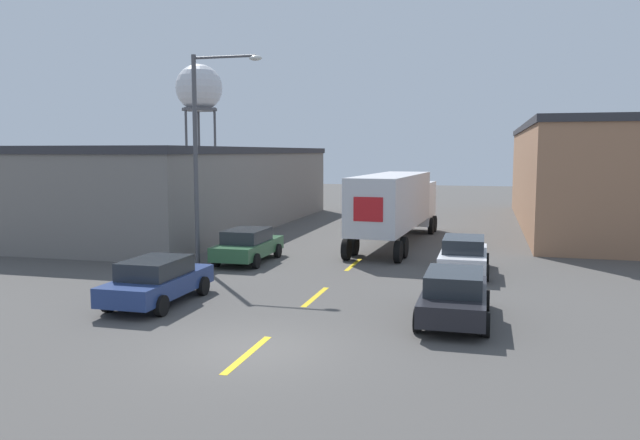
% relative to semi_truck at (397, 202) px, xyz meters
% --- Properties ---
extents(ground_plane, '(160.00, 160.00, 0.00)m').
position_rel_semi_truck_xyz_m(ground_plane, '(-0.97, -19.16, -2.29)').
color(ground_plane, '#4C4947').
extents(road_centerline, '(0.20, 15.80, 0.01)m').
position_rel_semi_truck_xyz_m(road_centerline, '(-0.97, -13.20, -2.29)').
color(road_centerline, gold).
rests_on(road_centerline, ground_plane).
extents(warehouse_left, '(12.98, 27.34, 5.29)m').
position_rel_semi_truck_xyz_m(warehouse_left, '(-15.28, 4.63, 0.36)').
color(warehouse_left, slate).
rests_on(warehouse_left, ground_plane).
extents(warehouse_right, '(13.34, 27.60, 6.79)m').
position_rel_semi_truck_xyz_m(warehouse_right, '(13.52, 11.22, 1.11)').
color(warehouse_right, '#9E7051').
rests_on(warehouse_right, ground_plane).
extents(semi_truck, '(3.42, 13.66, 3.83)m').
position_rel_semi_truck_xyz_m(semi_truck, '(0.00, 0.00, 0.00)').
color(semi_truck, silver).
rests_on(semi_truck, ground_plane).
extents(parked_car_left_far, '(2.06, 4.71, 1.52)m').
position_rel_semi_truck_xyz_m(parked_car_left_far, '(-5.77, -7.37, -1.50)').
color(parked_car_left_far, '#2D5B38').
rests_on(parked_car_left_far, ground_plane).
extents(parked_car_right_near, '(2.06, 4.71, 1.52)m').
position_rel_semi_truck_xyz_m(parked_car_right_near, '(3.83, -15.14, -1.50)').
color(parked_car_right_near, black).
rests_on(parked_car_right_near, ground_plane).
extents(parked_car_left_near, '(2.06, 4.71, 1.52)m').
position_rel_semi_truck_xyz_m(parked_car_left_near, '(-5.77, -15.48, -1.50)').
color(parked_car_left_near, navy).
rests_on(parked_car_left_near, ground_plane).
extents(parked_car_right_mid, '(2.06, 4.71, 1.52)m').
position_rel_semi_truck_xyz_m(parked_car_right_mid, '(3.83, -7.57, -1.50)').
color(parked_car_right_mid, silver).
rests_on(parked_car_right_mid, ground_plane).
extents(water_tower, '(5.38, 5.38, 15.05)m').
position_rel_semi_truck_xyz_m(water_tower, '(-27.74, 33.45, 9.89)').
color(water_tower, '#47474C').
rests_on(water_tower, ground_plane).
extents(street_lamp, '(3.22, 0.32, 9.16)m').
position_rel_semi_truck_xyz_m(street_lamp, '(-7.30, -8.62, 3.02)').
color(street_lamp, '#4C4C51').
rests_on(street_lamp, ground_plane).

